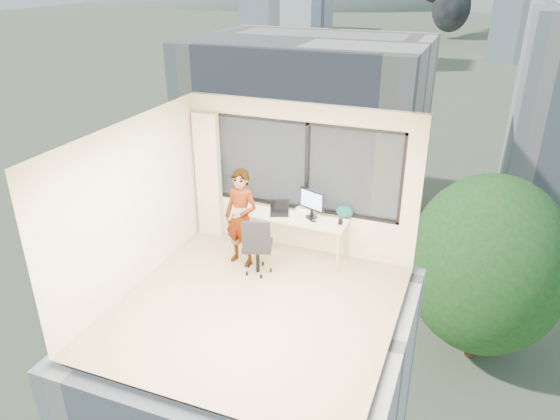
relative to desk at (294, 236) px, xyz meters
The scene contains 20 objects.
floor 1.70m from the desk, 90.00° to the right, with size 4.00×4.00×0.01m, color tan.
ceiling 2.78m from the desk, 90.00° to the right, with size 4.00×4.00×0.01m, color white.
wall_front 3.78m from the desk, 90.00° to the right, with size 4.00×0.01×2.60m, color #F8E6BF.
wall_left 2.76m from the desk, 140.31° to the right, with size 0.01×4.00×2.60m, color #F8E6BF.
wall_right 2.76m from the desk, 39.69° to the right, with size 0.01×4.00×2.60m, color #F8E6BF.
window_wall 1.20m from the desk, 81.63° to the left, with size 3.30×0.16×1.55m, color black, non-canonical shape.
curtain 1.90m from the desk, behind, with size 0.45×0.14×2.30m, color beige.
desk is the anchor object (origin of this frame).
chair 0.83m from the desk, 116.55° to the right, with size 0.53×0.53×1.03m, color black, non-canonical shape.
person 1.01m from the desk, 143.63° to the right, with size 0.60×0.40×1.66m, color #2D2D33.
monitor 0.69m from the desk, 12.36° to the left, with size 0.50×0.11×0.50m, color black, non-canonical shape.
game_console 0.51m from the desk, 61.19° to the left, with size 0.30×0.25×0.07m, color white.
laptop 0.54m from the desk, behind, with size 0.32×0.34×0.21m, color black, non-canonical shape.
cellphone 0.52m from the desk, 12.18° to the right, with size 0.11×0.05×0.01m, color black.
pen_cup 0.90m from the desk, ahead, with size 0.08×0.08×0.10m, color black.
handbag 0.97m from the desk, 17.31° to the left, with size 0.29×0.15×0.22m, color #0C4B3C.
exterior_ground 119.21m from the desk, 90.00° to the left, with size 400.00×400.00×0.04m, color #515B3D.
near_bldg_a 30.64m from the desk, 107.62° to the left, with size 16.00×12.00×14.00m, color beige.
tree_a 27.88m from the desk, 128.19° to the left, with size 7.00×7.00×8.00m, color #1A4F1A, non-canonical shape.
tree_b 19.51m from the desk, 76.24° to the left, with size 7.60×7.60×9.00m, color #1A4F1A, non-canonical shape.
Camera 1 is at (2.67, -5.86, 4.60)m, focal length 33.84 mm.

